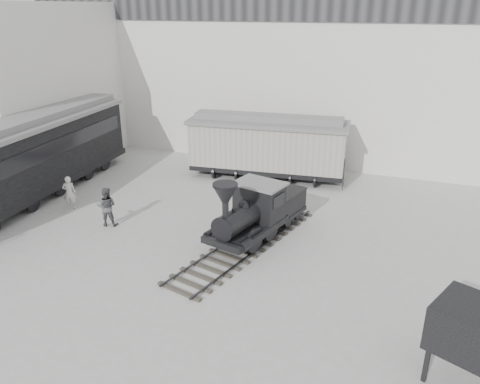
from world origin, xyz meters
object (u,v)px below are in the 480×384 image
at_px(visitor_b, 107,207).
at_px(coal_hopper, 477,337).
at_px(passenger_coach, 29,157).
at_px(visitor_a, 69,193).
at_px(locomotive, 255,215).
at_px(boxcar, 267,145).

relative_size(visitor_b, coal_hopper, 0.69).
distance_m(passenger_coach, coal_hopper, 20.03).
height_order(passenger_coach, visitor_a, passenger_coach).
xyz_separation_m(locomotive, boxcar, (-1.79, 7.26, 0.73)).
distance_m(locomotive, visitor_a, 9.02).
height_order(locomotive, visitor_a, locomotive).
distance_m(passenger_coach, visitor_a, 2.95).
relative_size(visitor_a, visitor_b, 0.92).
bearing_deg(coal_hopper, visitor_b, -174.59).
bearing_deg(coal_hopper, visitor_a, -174.62).
xyz_separation_m(locomotive, coal_hopper, (7.50, -5.47, 0.34)).
bearing_deg(boxcar, passenger_coach, -151.53).
distance_m(visitor_a, coal_hopper, 17.39).
bearing_deg(boxcar, visitor_a, -140.71).
bearing_deg(visitor_a, coal_hopper, 132.34).
distance_m(passenger_coach, visitor_b, 5.61).
relative_size(boxcar, coal_hopper, 3.49).
bearing_deg(visitor_a, boxcar, -164.15).
xyz_separation_m(boxcar, visitor_b, (-4.54, -8.22, -0.96)).
bearing_deg(passenger_coach, boxcar, 30.34).
distance_m(boxcar, visitor_a, 10.35).
bearing_deg(passenger_coach, visitor_b, -19.46).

